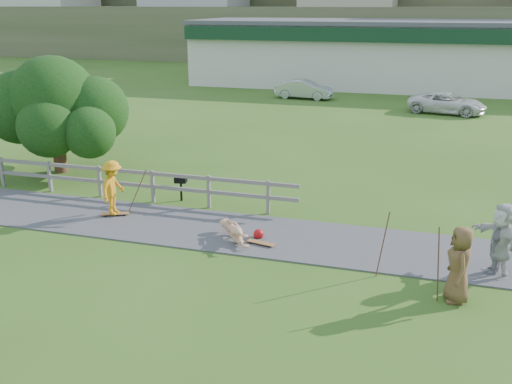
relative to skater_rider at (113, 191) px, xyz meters
The scene contains 19 objects.
ground 3.17m from the skater_rider, 33.87° to the right, with size 260.00×260.00×0.00m, color #325518.
path 2.68m from the skater_rider, ahead, with size 34.00×3.00×0.04m, color #3D3D3F.
fence 2.63m from the skater_rider, 142.48° to the left, with size 15.05×0.10×1.10m.
strip_mall 33.92m from the skater_rider, 78.87° to the left, with size 32.50×10.75×5.10m.
skater_rider is the anchor object (origin of this frame).
skater_fallen 4.32m from the skater_rider, 10.53° to the right, with size 1.62×0.39×0.59m, color tan.
spectator_b 11.04m from the skater_rider, ahead, with size 0.92×0.38×1.57m, color gray.
spectator_c 10.36m from the skater_rider, 14.35° to the right, with size 0.86×0.56×1.77m, color brown.
spectator_d 11.09m from the skater_rider, ahead, with size 1.74×0.55×1.88m, color beige.
car_silver 24.56m from the skater_rider, 88.05° to the left, with size 1.39×3.98×1.31m, color #B1B3BA.
car_white 23.82m from the skater_rider, 64.36° to the left, with size 2.09×4.54×1.26m, color silver.
tree 6.10m from the skater_rider, 140.01° to the left, with size 5.37×5.37×3.76m, color black, non-canonical shape.
bbq 2.47m from the skater_rider, 55.49° to the left, with size 0.39×0.30×0.85m, color black, non-canonical shape.
longboard_rider 0.81m from the skater_rider, ahead, with size 0.85×0.21×0.09m, color brown, non-canonical shape.
longboard_fallen 5.15m from the skater_rider, ahead, with size 0.81×0.20×0.09m, color brown, non-canonical shape.
helmet 4.88m from the skater_rider, ahead, with size 0.29×0.29×0.29m, color #A10E12.
pole_rider 0.72m from the skater_rider, 33.69° to the left, with size 0.03×0.03×1.67m, color #532F21.
pole_spec_left 8.54m from the skater_rider, 12.57° to the right, with size 0.03×0.03×1.72m, color #532F21.
pole_spec_right 9.97m from the skater_rider, 15.73° to the right, with size 0.03×0.03×1.78m, color #532F21.
Camera 1 is at (6.45, -13.07, 6.35)m, focal length 40.00 mm.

